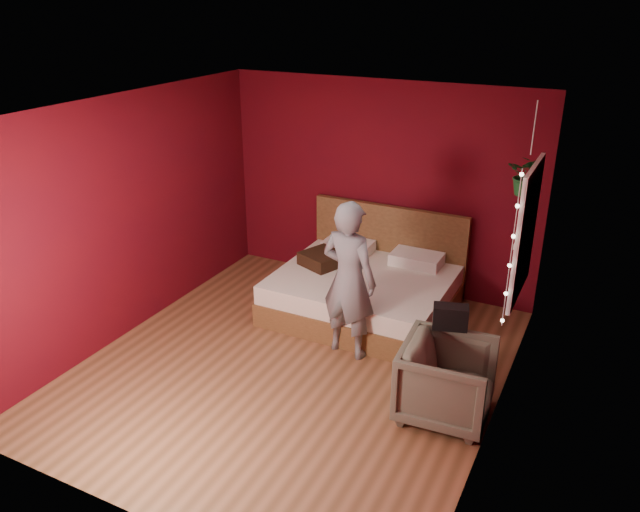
# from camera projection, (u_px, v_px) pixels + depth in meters

# --- Properties ---
(floor) EXTENTS (4.50, 4.50, 0.00)m
(floor) POSITION_uv_depth(u_px,v_px,m) (294.00, 366.00, 6.39)
(floor) COLOR brown
(floor) RESTS_ON ground
(room_walls) EXTENTS (4.04, 4.54, 2.62)m
(room_walls) POSITION_uv_depth(u_px,v_px,m) (291.00, 211.00, 5.73)
(room_walls) COLOR #570910
(room_walls) RESTS_ON ground
(window) EXTENTS (0.05, 0.97, 1.27)m
(window) POSITION_uv_depth(u_px,v_px,m) (525.00, 232.00, 5.73)
(window) COLOR white
(window) RESTS_ON room_walls
(fairy_lights) EXTENTS (0.04, 0.04, 1.45)m
(fairy_lights) POSITION_uv_depth(u_px,v_px,m) (512.00, 251.00, 5.31)
(fairy_lights) COLOR silver
(fairy_lights) RESTS_ON room_walls
(bed) EXTENTS (2.00, 1.70, 1.10)m
(bed) POSITION_uv_depth(u_px,v_px,m) (366.00, 288.00, 7.39)
(bed) COLOR brown
(bed) RESTS_ON ground
(person) EXTENTS (0.67, 0.49, 1.68)m
(person) POSITION_uv_depth(u_px,v_px,m) (349.00, 280.00, 6.31)
(person) COLOR slate
(person) RESTS_ON ground
(armchair) EXTENTS (0.85, 0.83, 0.73)m
(armchair) POSITION_uv_depth(u_px,v_px,m) (447.00, 381.00, 5.52)
(armchair) COLOR #61604D
(armchair) RESTS_ON ground
(handbag) EXTENTS (0.34, 0.24, 0.22)m
(handbag) POSITION_uv_depth(u_px,v_px,m) (450.00, 317.00, 5.61)
(handbag) COLOR black
(handbag) RESTS_ON armchair
(throw_pillow) EXTENTS (0.57, 0.57, 0.16)m
(throw_pillow) POSITION_uv_depth(u_px,v_px,m) (322.00, 259.00, 7.47)
(throw_pillow) COLOR black
(throw_pillow) RESTS_ON bed
(hanging_plant) EXTENTS (0.41, 0.37, 0.93)m
(hanging_plant) POSITION_uv_depth(u_px,v_px,m) (528.00, 175.00, 6.10)
(hanging_plant) COLOR silver
(hanging_plant) RESTS_ON room_walls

